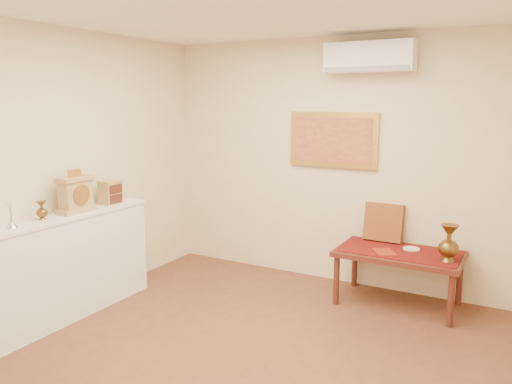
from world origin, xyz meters
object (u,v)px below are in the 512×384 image
Objects in this scene: display_ledge at (58,269)px; low_table at (399,258)px; brass_urn_tall at (449,239)px; wooden_chest at (110,192)px; mantel_clock at (76,194)px.

display_ledge reaches higher than low_table.
brass_urn_tall is at bearing 29.47° from display_ledge.
wooden_chest is 2.98m from low_table.
mantel_clock reaches higher than display_ledge.
wooden_chest is at bearing 90.98° from mantel_clock.
display_ledge is 4.93× the size of mantel_clock.
wooden_chest is (0.02, 0.69, 0.61)m from display_ledge.
mantel_clock is (0.03, 0.24, 0.66)m from display_ledge.
mantel_clock is 0.34× the size of low_table.
mantel_clock is at bearing -89.02° from wooden_chest.
mantel_clock reaches higher than brass_urn_tall.
display_ledge is at bearing -96.21° from mantel_clock.
display_ledge is 8.28× the size of wooden_chest.
display_ledge is 3.27m from low_table.
brass_urn_tall is 3.32m from wooden_chest.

